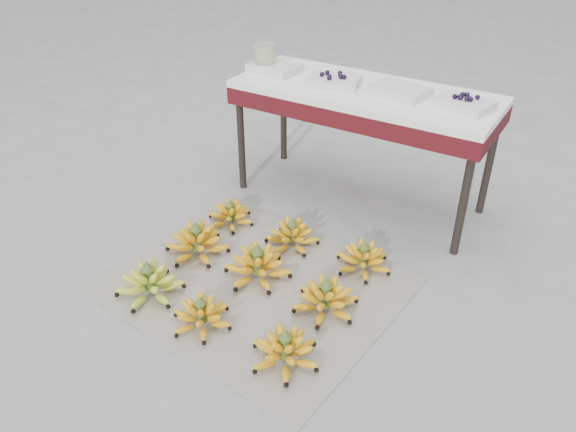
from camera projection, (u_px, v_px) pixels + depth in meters
The scene contains 17 objects.
ground at pixel (257, 290), 2.54m from camera, with size 60.00×60.00×0.00m, color slate.
newspaper_mat at pixel (255, 283), 2.57m from camera, with size 1.25×1.05×0.01m, color silver.
bunch_front_left at pixel (150, 283), 2.47m from camera, with size 0.37×0.37×0.18m.
bunch_front_center at pixel (202, 315), 2.31m from camera, with size 0.28×0.28×0.15m.
bunch_front_right at pixel (285, 351), 2.14m from camera, with size 0.28×0.28×0.17m.
bunch_mid_left at pixel (197, 243), 2.73m from camera, with size 0.38×0.38×0.19m.
bunch_mid_center at pixel (258, 266), 2.58m from camera, with size 0.33×0.33×0.19m.
bunch_mid_right at pixel (326, 299), 2.39m from camera, with size 0.35×0.35×0.17m.
bunch_back_left at pixel (230, 215), 2.97m from camera, with size 0.28×0.28×0.15m.
bunch_back_center at pixel (292, 236), 2.80m from camera, with size 0.34×0.34×0.16m.
bunch_back_right at pixel (363, 259), 2.63m from camera, with size 0.32×0.32×0.16m.
vendor_table at pixel (364, 102), 2.92m from camera, with size 1.37×0.55×0.66m.
tray_far_left at pixel (274, 68), 3.10m from camera, with size 0.28×0.21×0.04m.
tray_left at pixel (334, 81), 2.91m from camera, with size 0.30×0.25×0.07m.
tray_right at pixel (400, 91), 2.79m from camera, with size 0.30×0.25×0.04m.
tray_far_right at pixel (464, 103), 2.64m from camera, with size 0.28×0.23×0.06m.
glass_jar at pixel (265, 57), 3.09m from camera, with size 0.12×0.12×0.15m, color beige.
Camera 1 is at (1.15, -1.61, 1.64)m, focal length 35.00 mm.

